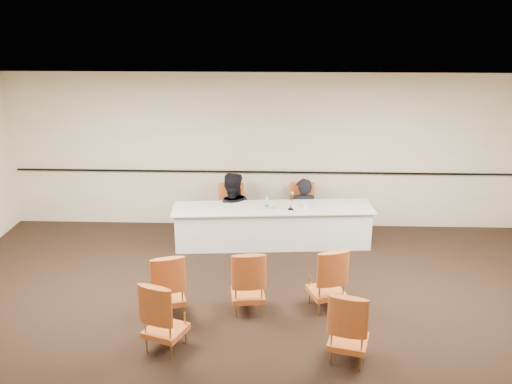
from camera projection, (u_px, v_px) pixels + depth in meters
floor at (260, 333)px, 7.60m from camera, size 10.00×10.00×0.00m
ceiling at (260, 109)px, 6.67m from camera, size 10.00×10.00×0.00m
wall_back at (266, 151)px, 10.94m from camera, size 10.00×0.04×3.00m
wall_rail at (266, 172)px, 11.02m from camera, size 9.80×0.04×0.03m
panel_table at (273, 226)px, 10.33m from camera, size 3.65×1.13×0.72m
panelist_main at (303, 219)px, 10.90m from camera, size 0.62×0.44×1.61m
panelist_main_chair at (303, 209)px, 10.84m from camera, size 0.54×0.54×0.95m
panelist_second at (231, 217)px, 10.82m from camera, size 0.92×0.75×1.77m
panelist_second_chair at (231, 210)px, 10.78m from camera, size 0.54×0.54×0.95m
papers at (301, 208)px, 10.20m from camera, size 0.32×0.25×0.00m
microphone at (291, 202)px, 10.05m from camera, size 0.13×0.22×0.29m
water_bottle at (267, 203)px, 10.11m from camera, size 0.08×0.08×0.23m
drinking_glass at (278, 206)px, 10.11m from camera, size 0.08×0.08×0.10m
coffee_cup at (305, 205)px, 10.14m from camera, size 0.09×0.09×0.13m
aud_chair_front_left at (167, 284)px, 7.92m from camera, size 0.64×0.64×0.95m
aud_chair_front_mid at (248, 280)px, 8.02m from camera, size 0.56×0.56×0.95m
aud_chair_front_right at (327, 278)px, 8.11m from camera, size 0.63×0.63×0.95m
aud_chair_back_left at (165, 315)px, 7.13m from camera, size 0.65×0.65×0.95m
aud_chair_back_right at (349, 325)px, 6.89m from camera, size 0.61×0.61×0.95m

